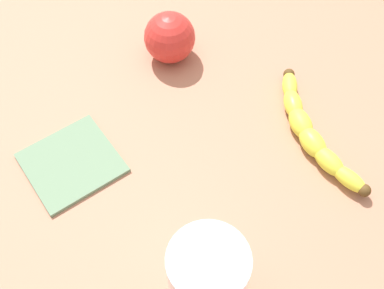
# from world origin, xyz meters

# --- Properties ---
(wooden_tabletop) EXTENTS (1.20, 1.20, 0.03)m
(wooden_tabletop) POSITION_xyz_m (0.00, 0.00, 0.01)
(wooden_tabletop) COLOR #AF7359
(wooden_tabletop) RESTS_ON ground
(banana) EXTENTS (0.14, 0.20, 0.03)m
(banana) POSITION_xyz_m (-0.15, 0.16, 0.05)
(banana) COLOR yellow
(banana) RESTS_ON wooden_tabletop
(smoothie_glass) EXTENTS (0.09, 0.09, 0.12)m
(smoothie_glass) POSITION_xyz_m (0.13, 0.17, 0.09)
(smoothie_glass) COLOR silver
(smoothie_glass) RESTS_ON wooden_tabletop
(apple_fruit) EXTENTS (0.08, 0.08, 0.08)m
(apple_fruit) POSITION_xyz_m (-0.16, -0.10, 0.07)
(apple_fruit) COLOR red
(apple_fruit) RESTS_ON wooden_tabletop
(folded_napkin) EXTENTS (0.15, 0.15, 0.01)m
(folded_napkin) POSITION_xyz_m (0.09, -0.09, 0.03)
(folded_napkin) COLOR slate
(folded_napkin) RESTS_ON wooden_tabletop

